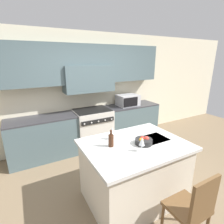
# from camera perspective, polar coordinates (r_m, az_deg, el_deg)

# --- Properties ---
(ground_plane) EXTENTS (10.00, 10.00, 0.00)m
(ground_plane) POSITION_cam_1_polar(r_m,az_deg,el_deg) (3.20, 7.61, -24.04)
(ground_plane) COLOR #7A664C
(back_cabinetry) EXTENTS (10.00, 0.46, 2.70)m
(back_cabinetry) POSITION_cam_1_polar(r_m,az_deg,el_deg) (4.25, -8.21, 10.26)
(back_cabinetry) COLOR beige
(back_cabinetry) RESTS_ON ground_plane
(back_counter) EXTENTS (3.68, 0.62, 0.91)m
(back_counter) POSITION_cam_1_polar(r_m,az_deg,el_deg) (4.32, -6.40, -5.35)
(back_counter) COLOR #4C6066
(back_counter) RESTS_ON ground_plane
(range_stove) EXTENTS (0.85, 0.70, 0.94)m
(range_stove) POSITION_cam_1_polar(r_m,az_deg,el_deg) (4.29, -6.30, -5.26)
(range_stove) COLOR beige
(range_stove) RESTS_ON ground_plane
(microwave) EXTENTS (0.54, 0.42, 0.28)m
(microwave) POSITION_cam_1_polar(r_m,az_deg,el_deg) (4.59, 5.17, 3.86)
(microwave) COLOR #B7B7BC
(microwave) RESTS_ON back_counter
(kitchen_island) EXTENTS (1.46, 1.10, 0.93)m
(kitchen_island) POSITION_cam_1_polar(r_m,az_deg,el_deg) (2.79, 7.18, -18.62)
(kitchen_island) COLOR beige
(kitchen_island) RESTS_ON ground_plane
(island_chair) EXTENTS (0.42, 0.40, 0.95)m
(island_chair) POSITION_cam_1_polar(r_m,az_deg,el_deg) (2.36, 25.00, -26.26)
(island_chair) COLOR brown
(island_chair) RESTS_ON ground_plane
(wine_bottle) EXTENTS (0.08, 0.08, 0.24)m
(wine_bottle) POSITION_cam_1_polar(r_m,az_deg,el_deg) (2.42, -0.32, -9.19)
(wine_bottle) COLOR #422314
(wine_bottle) RESTS_ON kitchen_island
(wine_glass_near) EXTENTS (0.08, 0.08, 0.20)m
(wine_glass_near) POSITION_cam_1_polar(r_m,az_deg,el_deg) (2.31, 9.75, -9.54)
(wine_glass_near) COLOR white
(wine_glass_near) RESTS_ON kitchen_island
(wine_glass_far) EXTENTS (0.08, 0.08, 0.20)m
(wine_glass_far) POSITION_cam_1_polar(r_m,az_deg,el_deg) (2.60, 0.04, -6.17)
(wine_glass_far) COLOR white
(wine_glass_far) RESTS_ON kitchen_island
(fruit_bowl) EXTENTS (0.24, 0.24, 0.10)m
(fruit_bowl) POSITION_cam_1_polar(r_m,az_deg,el_deg) (2.55, 10.31, -9.30)
(fruit_bowl) COLOR black
(fruit_bowl) RESTS_ON kitchen_island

